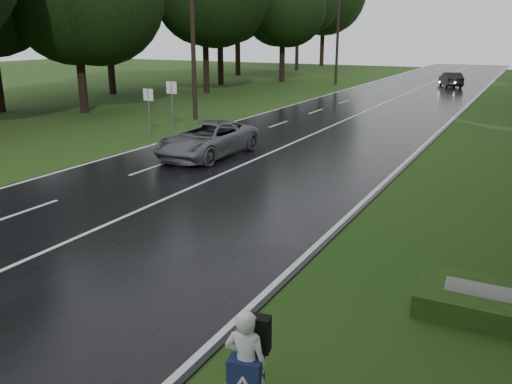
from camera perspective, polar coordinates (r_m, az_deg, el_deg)
ground at (r=14.12m, az=-22.06°, el=-6.26°), size 160.00×160.00×0.00m
road at (r=30.45m, az=7.59°, el=6.77°), size 12.00×140.00×0.04m
lane_center at (r=30.45m, az=7.59°, el=6.82°), size 0.12×140.00×0.01m
grey_car at (r=23.20m, az=-5.25°, el=5.66°), size 2.67×5.47×1.50m
far_car at (r=57.13m, az=20.19°, el=11.28°), size 2.99×4.60×1.43m
hitchhiker at (r=7.74m, az=-1.02°, el=-18.36°), size 0.67×0.63×1.67m
culvert at (r=11.45m, az=22.51°, el=-11.78°), size 1.21×0.60×0.60m
utility_pole_mid at (r=33.80m, az=-6.51°, el=7.76°), size 1.80×0.28×9.57m
utility_pole_far at (r=57.24m, az=8.54°, el=11.34°), size 1.80×0.28×10.07m
road_sign_a at (r=28.20m, az=-11.24°, el=5.76°), size 0.60×0.10×2.50m
road_sign_b at (r=29.74m, az=-8.86°, el=6.44°), size 0.65×0.10×2.71m
tree_left_d at (r=38.25m, az=-17.89°, el=8.11°), size 7.99×7.99×12.49m
tree_left_e at (r=48.83m, az=-5.30°, el=10.55°), size 9.77×9.77×15.26m
tree_left_f at (r=59.80m, az=2.78°, el=11.73°), size 8.86×8.86×13.85m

